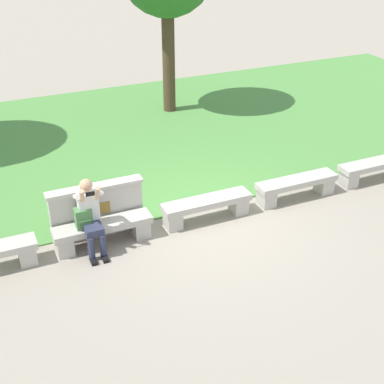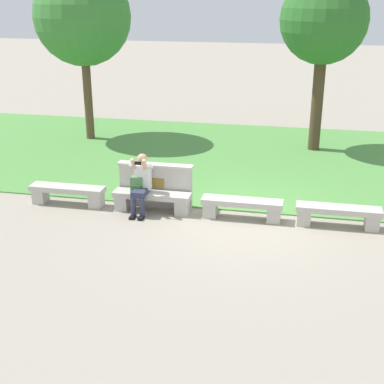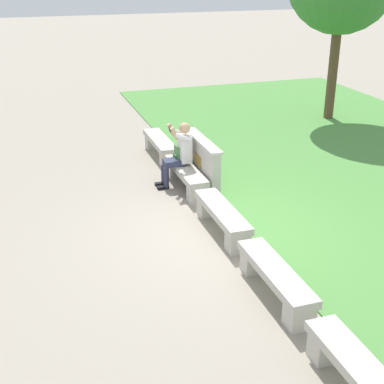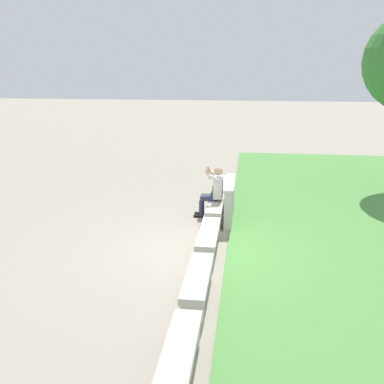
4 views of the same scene
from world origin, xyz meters
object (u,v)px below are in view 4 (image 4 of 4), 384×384
object	(u,v)px
bench_end	(180,357)
person_photographer	(214,189)
bench_near	(216,208)
bench_mid	(209,238)
backpack	(216,192)
bench_far	(198,282)
bench_main	(221,187)

from	to	relation	value
bench_end	person_photographer	distance (m)	6.24
bench_near	bench_mid	distance (m)	2.00
bench_end	backpack	world-z (taller)	backpack
bench_mid	bench_far	world-z (taller)	same
bench_main	backpack	world-z (taller)	backpack
bench_near	bench_end	distance (m)	6.01
bench_end	bench_mid	bearing A→B (deg)	180.00
bench_near	bench_far	bearing A→B (deg)	0.00
bench_near	bench_end	bearing A→B (deg)	0.00
person_photographer	backpack	distance (m)	0.17
bench_mid	backpack	bearing A→B (deg)	-179.49
bench_mid	person_photographer	bearing A→B (deg)	-177.99
person_photographer	bench_main	bearing A→B (deg)	177.52
bench_mid	bench_end	distance (m)	4.01
backpack	bench_far	bearing A→B (deg)	0.27
person_photographer	backpack	xyz separation A→B (m)	(-0.11, 0.06, -0.11)
bench_far	bench_main	bearing A→B (deg)	180.00
backpack	bench_mid	bearing A→B (deg)	0.51
bench_mid	backpack	world-z (taller)	backpack
bench_end	backpack	xyz separation A→B (m)	(-6.33, -0.02, 0.33)
bench_main	bench_far	xyz separation A→B (m)	(6.01, 0.00, 0.00)
backpack	bench_end	bearing A→B (deg)	0.19
bench_far	person_photographer	size ratio (longest dim) A/B	1.32
bench_main	bench_far	distance (m)	6.01
bench_mid	person_photographer	world-z (taller)	person_photographer
bench_near	person_photographer	world-z (taller)	person_photographer
bench_main	bench_mid	bearing A→B (deg)	0.00
bench_near	bench_end	xyz separation A→B (m)	(6.01, 0.00, 0.00)
bench_mid	backpack	size ratio (longest dim) A/B	4.06
bench_main	bench_near	xyz separation A→B (m)	(2.00, 0.00, 0.00)
bench_end	backpack	bearing A→B (deg)	-179.81
backpack	bench_main	bearing A→B (deg)	179.30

